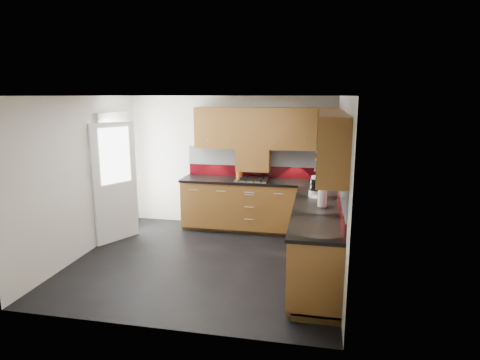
% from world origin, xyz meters
% --- Properties ---
extents(room, '(4.00, 3.80, 2.64)m').
position_xyz_m(room, '(0.00, 0.00, 1.50)').
color(room, black).
extents(base_cabinets, '(2.70, 3.20, 0.95)m').
position_xyz_m(base_cabinets, '(1.07, 0.72, 0.44)').
color(base_cabinets, brown).
rests_on(base_cabinets, room).
extents(countertop, '(2.72, 3.22, 0.04)m').
position_xyz_m(countertop, '(1.05, 0.70, 0.92)').
color(countertop, black).
rests_on(countertop, base_cabinets).
extents(backsplash, '(2.70, 3.20, 0.54)m').
position_xyz_m(backsplash, '(1.28, 0.93, 1.21)').
color(backsplash, maroon).
rests_on(backsplash, countertop).
extents(upper_cabinets, '(2.50, 3.20, 0.72)m').
position_xyz_m(upper_cabinets, '(1.23, 0.78, 1.84)').
color(upper_cabinets, brown).
rests_on(upper_cabinets, room).
extents(extractor_hood, '(0.60, 0.33, 0.40)m').
position_xyz_m(extractor_hood, '(0.45, 1.64, 1.28)').
color(extractor_hood, brown).
rests_on(extractor_hood, room).
extents(glass_cabinet, '(0.32, 0.80, 0.66)m').
position_xyz_m(glass_cabinet, '(1.71, 1.07, 1.87)').
color(glass_cabinet, black).
rests_on(glass_cabinet, room).
extents(back_door, '(0.42, 1.19, 2.04)m').
position_xyz_m(back_door, '(-1.78, 0.75, 1.03)').
color(back_door, white).
rests_on(back_door, room).
extents(gas_hob, '(0.56, 0.49, 0.04)m').
position_xyz_m(gas_hob, '(0.45, 1.47, 0.95)').
color(gas_hob, silver).
rests_on(gas_hob, countertop).
extents(utensil_pot, '(0.12, 0.12, 0.44)m').
position_xyz_m(utensil_pot, '(0.19, 1.67, 1.04)').
color(utensil_pot, '#DA5B14').
rests_on(utensil_pot, countertop).
extents(toaster, '(0.30, 0.23, 0.19)m').
position_xyz_m(toaster, '(1.73, 1.60, 1.03)').
color(toaster, silver).
rests_on(toaster, countertop).
extents(food_processor, '(0.19, 0.19, 0.32)m').
position_xyz_m(food_processor, '(1.56, 0.46, 1.08)').
color(food_processor, white).
rests_on(food_processor, countertop).
extents(paper_towel, '(0.14, 0.14, 0.25)m').
position_xyz_m(paper_towel, '(1.66, -0.04, 1.06)').
color(paper_towel, white).
rests_on(paper_towel, countertop).
extents(orange_cloth, '(0.18, 0.17, 0.02)m').
position_xyz_m(orange_cloth, '(1.58, 0.56, 0.95)').
color(orange_cloth, orange).
rests_on(orange_cloth, countertop).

